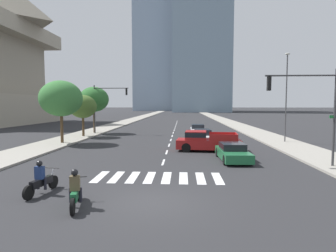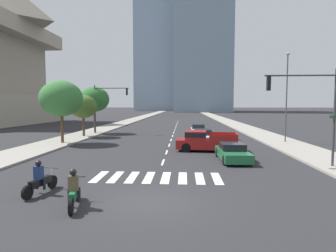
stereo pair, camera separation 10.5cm
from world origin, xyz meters
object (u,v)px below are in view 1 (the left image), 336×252
(motorcycle_lead, at_px, (75,192))
(street_tree_nearest, at_px, (61,99))
(traffic_signal_far, at_px, (107,100))
(street_lamp_east, at_px, (286,92))
(motorcycle_trailing, at_px, (41,181))
(street_tree_second, at_px, (83,107))
(sedan_white_2, at_px, (203,136))
(traffic_signal_near, at_px, (309,100))
(sedan_green_0, at_px, (233,152))
(street_tree_third, at_px, (94,99))
(pickup_truck, at_px, (205,141))
(sedan_silver_1, at_px, (198,130))

(motorcycle_lead, height_order, street_tree_nearest, street_tree_nearest)
(traffic_signal_far, relative_size, street_lamp_east, 0.71)
(motorcycle_trailing, bearing_deg, street_tree_second, 24.70)
(motorcycle_trailing, xyz_separation_m, sedan_white_2, (8.23, 17.38, 0.02))
(sedan_white_2, bearing_deg, traffic_signal_near, 22.99)
(traffic_signal_near, relative_size, street_lamp_east, 0.66)
(sedan_green_0, height_order, street_tree_third, street_tree_third)
(street_tree_nearest, bearing_deg, street_lamp_east, 5.15)
(sedan_white_2, relative_size, street_tree_nearest, 0.80)
(motorcycle_lead, relative_size, pickup_truck, 0.39)
(motorcycle_lead, relative_size, street_tree_third, 0.35)
(street_tree_nearest, bearing_deg, motorcycle_lead, -64.80)
(sedan_green_0, bearing_deg, street_lamp_east, 141.30)
(motorcycle_lead, bearing_deg, traffic_signal_near, -71.73)
(motorcycle_lead, relative_size, traffic_signal_far, 0.34)
(motorcycle_lead, relative_size, motorcycle_trailing, 0.96)
(traffic_signal_near, relative_size, traffic_signal_far, 0.94)
(sedan_white_2, relative_size, traffic_signal_near, 0.82)
(street_tree_second, bearing_deg, sedan_green_0, -40.70)
(pickup_truck, bearing_deg, street_lamp_east, -142.31)
(motorcycle_trailing, height_order, sedan_green_0, motorcycle_trailing)
(sedan_green_0, xyz_separation_m, sedan_silver_1, (-1.54, 16.94, 0.04))
(traffic_signal_near, height_order, street_tree_third, street_tree_third)
(pickup_truck, bearing_deg, motorcycle_trailing, 60.98)
(motorcycle_trailing, distance_m, sedan_white_2, 19.23)
(street_lamp_east, bearing_deg, motorcycle_lead, -127.66)
(sedan_green_0, relative_size, street_lamp_east, 0.50)
(street_lamp_east, xyz_separation_m, street_tree_second, (-22.25, 3.91, -1.55))
(street_tree_nearest, height_order, street_tree_third, street_tree_third)
(sedan_green_0, height_order, traffic_signal_near, traffic_signal_near)
(motorcycle_lead, xyz_separation_m, traffic_signal_near, (11.66, 7.28, 3.59))
(pickup_truck, bearing_deg, sedan_white_2, -86.66)
(sedan_silver_1, height_order, street_lamp_east, street_lamp_east)
(motorcycle_trailing, height_order, street_tree_nearest, street_tree_nearest)
(motorcycle_lead, distance_m, pickup_truck, 14.56)
(motorcycle_trailing, bearing_deg, street_lamp_east, -34.40)
(motorcycle_lead, xyz_separation_m, street_tree_third, (-7.84, 26.81, 4.01))
(motorcycle_lead, relative_size, street_tree_nearest, 0.35)
(motorcycle_lead, relative_size, sedan_white_2, 0.44)
(motorcycle_lead, distance_m, street_tree_second, 24.10)
(street_lamp_east, bearing_deg, street_tree_nearest, -174.85)
(motorcycle_lead, height_order, sedan_white_2, motorcycle_lead)
(sedan_green_0, xyz_separation_m, traffic_signal_far, (-13.36, 16.42, 3.88))
(sedan_green_0, distance_m, street_lamp_east, 12.47)
(motorcycle_trailing, bearing_deg, pickup_truck, -24.81)
(sedan_white_2, bearing_deg, traffic_signal_far, -122.52)
(traffic_signal_far, xyz_separation_m, street_tree_third, (-2.01, 1.03, 0.15))
(street_lamp_east, bearing_deg, traffic_signal_near, -103.59)
(sedan_silver_1, height_order, street_tree_nearest, street_tree_nearest)
(traffic_signal_far, distance_m, street_lamp_east, 21.47)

